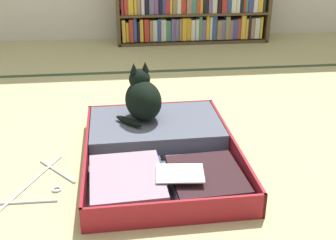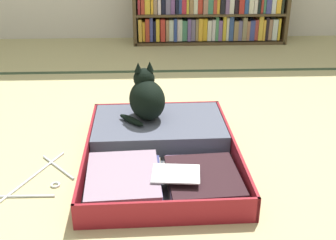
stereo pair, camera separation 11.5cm
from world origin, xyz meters
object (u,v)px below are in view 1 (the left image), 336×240
object	(u,v)px
open_suitcase	(158,148)
black_cat	(142,98)
bookshelf	(193,0)
clothes_hanger	(39,185)

from	to	relation	value
open_suitcase	black_cat	bearing A→B (deg)	105.35
bookshelf	open_suitcase	world-z (taller)	bookshelf
open_suitcase	black_cat	world-z (taller)	black_cat
open_suitcase	bookshelf	bearing A→B (deg)	76.58
black_cat	clothes_hanger	size ratio (longest dim) A/B	0.63
clothes_hanger	open_suitcase	bearing A→B (deg)	19.94
open_suitcase	clothes_hanger	xyz separation A→B (m)	(-0.52, -0.19, -0.04)
open_suitcase	clothes_hanger	distance (m)	0.55
bookshelf	open_suitcase	distance (m)	2.16
open_suitcase	clothes_hanger	world-z (taller)	open_suitcase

